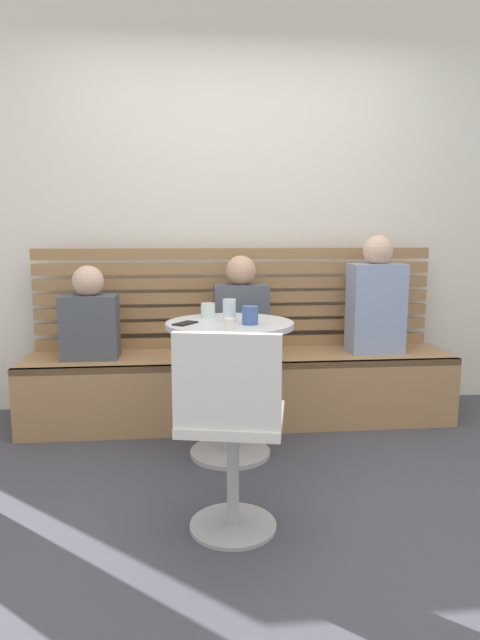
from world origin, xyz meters
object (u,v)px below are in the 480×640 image
Objects in this scene: booth_bench at (240,388)px; cup_glass_tall at (229,310)px; person_adult at (376,300)px; person_child_middle at (90,318)px; cafe_table at (230,363)px; cup_glass_short at (208,310)px; phone_on_table at (185,323)px; cup_mug_blue at (250,315)px; white_chair at (231,425)px; person_child_left at (241,311)px; cup_espresso_small at (229,324)px.

booth_bench is 22.50× the size of cup_glass_tall.
person_child_middle is (-1.81, -0.00, -0.09)m from person_adult.
cafe_table is 0.28m from cup_glass_tall.
person_child_middle reaches higher than cup_glass_tall.
cup_glass_short is (-0.11, 0.16, -0.02)m from cup_glass_tall.
person_child_middle is (-0.82, 0.54, 0.17)m from cafe_table.
phone_on_table reaches higher than booth_bench.
person_adult is 7.94× the size of cup_mug_blue.
cup_mug_blue is 0.34m from phone_on_table.
white_chair is 6.07× the size of phone_on_table.
cup_glass_tall reaches higher than phone_on_table.
cup_glass_tall reaches higher than cup_mug_blue.
phone_on_table is at bearing -119.65° from cup_glass_short.
person_child_left is at bearing 1.00° from person_child_middle.
cup_mug_blue reaches higher than cup_glass_short.
cup_glass_short is at bearing -84.59° from phone_on_table.
cup_mug_blue is at bearing -151.84° from phone_on_table.
person_child_left reaches higher than booth_bench.
person_adult reaches higher than cup_mug_blue.
person_adult is 1.12m from cup_glass_tall.
cup_glass_tall is 0.14m from cup_mug_blue.
person_child_middle is at bearing 145.75° from cup_mug_blue.
cup_mug_blue is at bearing -41.10° from cafe_table.
white_chair is at bearing -60.80° from person_child_middle.
booth_bench is 19.29× the size of phone_on_table.
person_child_middle reaches higher than cup_mug_blue.
person_child_middle is at bearing -179.97° from person_adult.
booth_bench is 0.95m from cup_espresso_small.
person_child_middle is 7.16× the size of cup_glass_short.
cup_espresso_small reaches higher than cafe_table.
cup_glass_tall reaches higher than cup_espresso_small.
white_chair is 7.08× the size of cup_glass_tall.
white_chair is 1.74m from person_adult.
person_adult is at bearing 34.99° from cup_mug_blue.
white_chair reaches higher than cup_glass_short.
cup_espresso_small is (-0.14, -0.78, 0.05)m from person_child_left.
cup_espresso_small is at bearing -95.26° from cafe_table.
cup_glass_tall is at bearing 85.63° from white_chair.
booth_bench is 3.18× the size of white_chair.
white_chair is 1.13× the size of person_adult.
cafe_table is 0.34m from cup_espresso_small.
cafe_table is at bearing 85.47° from white_chair.
person_child_middle is 0.98m from cup_glass_tall.
cafe_table is at bearing -134.10° from phone_on_table.
person_adult is at bearing 28.57° from cafe_table.
person_adult is 9.43× the size of cup_glass_short.
cup_glass_tall is (0.82, -0.52, 0.11)m from person_child_middle.
person_child_left reaches higher than white_chair.
phone_on_table is at bearing -120.60° from booth_bench.
white_chair is at bearing -94.53° from cafe_table.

